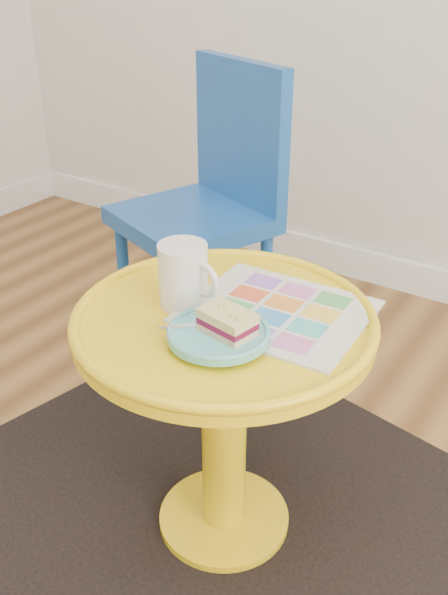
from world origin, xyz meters
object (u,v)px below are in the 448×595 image
Objects in this scene: newspaper at (277,311)px; plate at (219,335)px; chair at (211,197)px; mug at (184,273)px; side_table at (224,382)px.

plate is at bearing -105.16° from newspaper.
chair is 0.84m from plate.
newspaper is at bearing 77.93° from plate.
mug is at bearing -39.14° from chair.
side_table is 0.65× the size of chair.
chair is 0.74m from newspaper.
mug is (-0.16, -0.07, 0.06)m from newspaper.
newspaper is at bearing 28.47° from mug.
side_table is 1.74× the size of newspaper.
side_table is at bearing 7.10° from mug.
plate reaches higher than newspaper.
side_table is 0.18m from newspaper.
newspaper is 0.15m from plate.
mug is 0.76× the size of plate.
mug is (0.35, -0.60, 0.10)m from chair.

